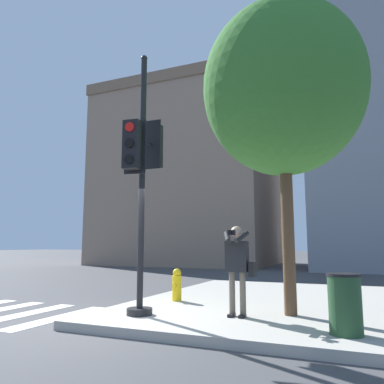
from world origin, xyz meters
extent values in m
plane|color=#424244|center=(0.00, 0.00, 0.00)|extent=(160.00, 160.00, 0.00)
cube|color=#ADA89E|center=(3.50, 3.50, 0.08)|extent=(8.00, 8.00, 0.16)
cube|color=silver|center=(-1.20, 0.40, 0.00)|extent=(0.41, 2.64, 0.01)
cube|color=silver|center=(-2.14, 0.40, 0.00)|extent=(0.41, 2.64, 0.01)
cylinder|color=black|center=(0.56, 0.53, 0.22)|extent=(0.47, 0.47, 0.12)
cylinder|color=black|center=(0.56, 0.53, 2.71)|extent=(0.12, 0.12, 4.86)
sphere|color=black|center=(0.56, 0.53, 5.17)|extent=(0.13, 0.13, 0.13)
cylinder|color=black|center=(0.55, 0.75, 3.47)|extent=(0.06, 0.31, 0.05)
cube|color=black|center=(0.54, 1.02, 3.47)|extent=(0.31, 0.25, 0.90)
cube|color=black|center=(0.54, 0.89, 3.47)|extent=(0.42, 0.04, 1.02)
cylinder|color=red|center=(0.53, 1.16, 3.77)|extent=(0.17, 0.04, 0.17)
cylinder|color=black|center=(0.53, 1.16, 3.47)|extent=(0.17, 0.04, 0.17)
cylinder|color=black|center=(0.53, 1.16, 3.17)|extent=(0.17, 0.04, 0.17)
cylinder|color=black|center=(0.59, 0.32, 3.24)|extent=(0.10, 0.32, 0.05)
cube|color=black|center=(0.63, 0.05, 3.24)|extent=(0.33, 0.28, 0.90)
cube|color=black|center=(0.61, 0.18, 3.24)|extent=(0.42, 0.09, 1.02)
cylinder|color=red|center=(0.65, -0.09, 3.54)|extent=(0.17, 0.05, 0.17)
cylinder|color=black|center=(0.65, -0.09, 3.24)|extent=(0.17, 0.05, 0.17)
cylinder|color=black|center=(0.65, -0.09, 2.94)|extent=(0.17, 0.05, 0.17)
cube|color=black|center=(2.17, 1.04, 0.18)|extent=(0.09, 0.24, 0.05)
cube|color=black|center=(2.37, 1.04, 0.18)|extent=(0.09, 0.24, 0.05)
cylinder|color=#6B6051|center=(2.17, 1.10, 0.55)|extent=(0.11, 0.11, 0.79)
cylinder|color=#6B6051|center=(2.37, 1.10, 0.55)|extent=(0.11, 0.11, 0.79)
cube|color=#232326|center=(2.27, 1.10, 1.22)|extent=(0.40, 0.22, 0.56)
sphere|color=tan|center=(2.27, 1.10, 1.67)|extent=(0.21, 0.21, 0.21)
cube|color=black|center=(2.27, 0.79, 1.65)|extent=(0.12, 0.10, 0.09)
cylinder|color=black|center=(2.27, 0.72, 1.65)|extent=(0.06, 0.08, 0.06)
cylinder|color=#232326|center=(2.13, 0.96, 1.57)|extent=(0.23, 0.35, 0.23)
cylinder|color=#232326|center=(2.40, 0.96, 1.57)|extent=(0.23, 0.35, 0.23)
cube|color=black|center=(2.55, 1.12, 0.99)|extent=(0.10, 0.20, 0.26)
cylinder|color=brown|center=(3.13, 1.59, 1.78)|extent=(0.23, 0.23, 3.25)
ellipsoid|color=#38752D|center=(3.13, 1.59, 4.52)|extent=(3.18, 3.18, 3.49)
cylinder|color=yellow|center=(0.44, 2.37, 0.44)|extent=(0.22, 0.22, 0.57)
sphere|color=yellow|center=(0.44, 2.37, 0.79)|extent=(0.19, 0.19, 0.19)
cylinder|color=yellow|center=(0.44, 2.23, 0.50)|extent=(0.10, 0.06, 0.10)
cylinder|color=#234728|center=(4.09, 0.36, 0.57)|extent=(0.46, 0.46, 0.83)
cylinder|color=black|center=(4.09, 0.36, 1.00)|extent=(0.49, 0.49, 0.04)
cube|color=gray|center=(-7.13, 20.40, 6.21)|extent=(12.36, 9.39, 12.42)
cube|color=#7A604C|center=(-7.13, 20.40, 12.82)|extent=(12.56, 9.59, 0.80)
camera|label=1|loc=(4.25, -5.63, 1.44)|focal=35.00mm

